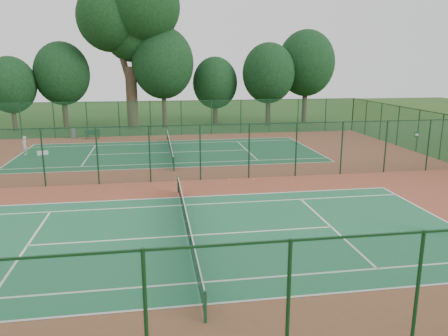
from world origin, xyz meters
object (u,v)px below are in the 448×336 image
at_px(player_far, 25,146).
at_px(kit_bag, 43,153).
at_px(bench, 92,134).
at_px(big_tree, 129,17).
at_px(trash_bin, 73,133).

relative_size(player_far, kit_bag, 1.82).
xyz_separation_m(player_far, bench, (4.26, 7.18, -0.31)).
relative_size(player_far, big_tree, 0.09).
xyz_separation_m(trash_bin, big_tree, (5.60, 6.12, 11.40)).
relative_size(trash_bin, bench, 0.68).
bearing_deg(big_tree, trash_bin, -132.46).
bearing_deg(big_tree, kit_bag, -115.57).
height_order(trash_bin, bench, trash_bin).
bearing_deg(bench, trash_bin, 150.74).
xyz_separation_m(player_far, trash_bin, (2.39, 7.71, -0.25)).
bearing_deg(big_tree, player_far, -120.03).
height_order(player_far, trash_bin, player_far).
bearing_deg(trash_bin, bench, -15.74).
distance_m(player_far, big_tree, 19.48).
xyz_separation_m(bench, big_tree, (3.73, 6.65, 11.45)).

